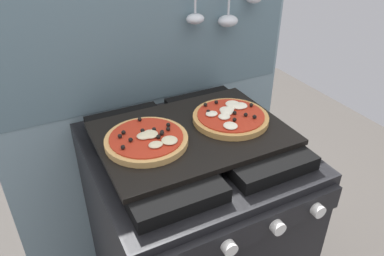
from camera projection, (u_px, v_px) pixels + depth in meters
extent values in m
cube|color=#7A939E|center=(152.00, 120.00, 1.41)|extent=(1.10, 0.03, 1.55)
cube|color=slate|center=(147.00, 23.00, 1.20)|extent=(1.08, 0.00, 0.56)
ellipsoid|color=silver|center=(195.00, 19.00, 1.24)|extent=(0.06, 0.05, 0.03)
ellipsoid|color=silver|center=(228.00, 21.00, 1.30)|extent=(0.07, 0.06, 0.04)
cube|color=black|center=(192.00, 245.00, 1.33)|extent=(0.60, 0.60, 0.86)
cube|color=black|center=(192.00, 148.00, 1.11)|extent=(0.59, 0.59, 0.01)
cube|color=black|center=(148.00, 154.00, 1.04)|extent=(0.24, 0.51, 0.04)
cube|color=black|center=(232.00, 130.00, 1.15)|extent=(0.24, 0.51, 0.04)
cube|color=black|center=(249.00, 232.00, 0.90)|extent=(0.58, 0.02, 0.07)
cylinder|color=silver|center=(229.00, 248.00, 0.86)|extent=(0.04, 0.02, 0.04)
cylinder|color=silver|center=(278.00, 228.00, 0.91)|extent=(0.04, 0.02, 0.04)
cylinder|color=silver|center=(318.00, 211.00, 0.96)|extent=(0.04, 0.02, 0.04)
cube|color=black|center=(192.00, 133.00, 1.08)|extent=(0.54, 0.38, 0.02)
cylinder|color=tan|center=(147.00, 141.00, 1.02)|extent=(0.23, 0.23, 0.02)
cylinder|color=#B72D19|center=(146.00, 137.00, 1.01)|extent=(0.20, 0.20, 0.00)
ellipsoid|color=beige|center=(150.00, 134.00, 1.01)|extent=(0.04, 0.05, 0.01)
ellipsoid|color=beige|center=(147.00, 136.00, 1.01)|extent=(0.04, 0.04, 0.01)
ellipsoid|color=beige|center=(145.00, 135.00, 1.01)|extent=(0.05, 0.04, 0.01)
ellipsoid|color=beige|center=(156.00, 145.00, 0.97)|extent=(0.04, 0.03, 0.01)
ellipsoid|color=beige|center=(169.00, 140.00, 0.99)|extent=(0.04, 0.04, 0.01)
sphere|color=black|center=(159.00, 137.00, 1.00)|extent=(0.01, 0.01, 0.01)
sphere|color=black|center=(162.00, 132.00, 1.02)|extent=(0.01, 0.01, 0.01)
sphere|color=black|center=(123.00, 147.00, 0.96)|extent=(0.01, 0.01, 0.01)
sphere|color=black|center=(120.00, 136.00, 1.00)|extent=(0.01, 0.01, 0.01)
sphere|color=black|center=(154.00, 129.00, 1.03)|extent=(0.01, 0.01, 0.01)
sphere|color=black|center=(131.00, 140.00, 0.99)|extent=(0.01, 0.01, 0.01)
sphere|color=black|center=(143.00, 131.00, 1.03)|extent=(0.01, 0.01, 0.01)
sphere|color=black|center=(123.00, 132.00, 1.02)|extent=(0.01, 0.01, 0.01)
sphere|color=black|center=(140.00, 119.00, 1.08)|extent=(0.01, 0.01, 0.01)
sphere|color=black|center=(169.00, 130.00, 1.03)|extent=(0.01, 0.01, 0.01)
sphere|color=black|center=(168.00, 125.00, 1.05)|extent=(0.01, 0.01, 0.01)
sphere|color=black|center=(162.00, 133.00, 1.01)|extent=(0.01, 0.01, 0.01)
cylinder|color=tan|center=(230.00, 118.00, 1.12)|extent=(0.23, 0.23, 0.02)
cylinder|color=#B72D19|center=(230.00, 115.00, 1.12)|extent=(0.20, 0.20, 0.00)
ellipsoid|color=#F4EACC|center=(226.00, 112.00, 1.12)|extent=(0.04, 0.04, 0.01)
ellipsoid|color=#F4EACC|center=(212.00, 114.00, 1.11)|extent=(0.04, 0.03, 0.01)
ellipsoid|color=#F4EACC|center=(227.00, 110.00, 1.13)|extent=(0.04, 0.05, 0.01)
ellipsoid|color=#F4EACC|center=(241.00, 106.00, 1.16)|extent=(0.04, 0.04, 0.01)
ellipsoid|color=#F4EACC|center=(230.00, 126.00, 1.05)|extent=(0.04, 0.04, 0.01)
ellipsoid|color=#F4EACC|center=(240.00, 106.00, 1.15)|extent=(0.05, 0.04, 0.01)
ellipsoid|color=#F4EACC|center=(230.00, 108.00, 1.14)|extent=(0.03, 0.03, 0.01)
ellipsoid|color=#F4EACC|center=(233.00, 104.00, 1.16)|extent=(0.05, 0.05, 0.01)
ellipsoid|color=#F4EACC|center=(224.00, 117.00, 1.10)|extent=(0.04, 0.04, 0.01)
sphere|color=black|center=(254.00, 117.00, 1.09)|extent=(0.01, 0.01, 0.01)
sphere|color=black|center=(208.00, 112.00, 1.12)|extent=(0.01, 0.01, 0.01)
sphere|color=black|center=(234.00, 120.00, 1.08)|extent=(0.01, 0.01, 0.01)
sphere|color=black|center=(246.00, 115.00, 1.10)|extent=(0.01, 0.01, 0.01)
sphere|color=black|center=(216.00, 102.00, 1.17)|extent=(0.01, 0.01, 0.01)
sphere|color=black|center=(251.00, 105.00, 1.15)|extent=(0.01, 0.01, 0.01)
sphere|color=black|center=(235.00, 113.00, 1.11)|extent=(0.01, 0.01, 0.01)
sphere|color=black|center=(205.00, 105.00, 1.16)|extent=(0.01, 0.01, 0.01)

